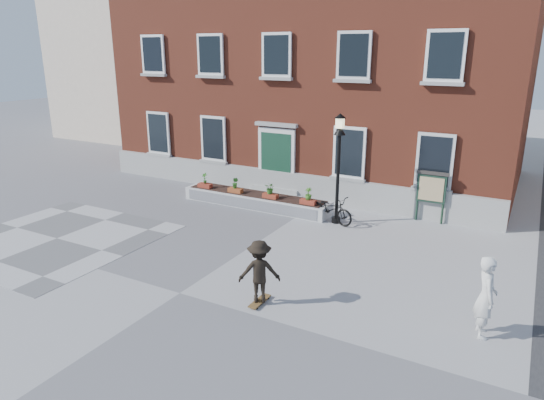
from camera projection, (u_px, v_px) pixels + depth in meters
The scene contains 10 objects.
ground at pixel (180, 293), 12.44m from camera, with size 100.00×100.00×0.00m, color #949496.
checker_patch at pixel (57, 238), 16.05m from camera, with size 6.00×6.00×0.01m, color #5C5D5F.
distant_building at pixel (157, 43), 35.56m from camera, with size 10.00×12.00×13.00m, color beige.
bicycle at pixel (330, 209), 17.44m from camera, with size 0.67×1.91×1.01m, color black.
bystander at pixel (486, 297), 10.35m from camera, with size 0.68×0.44×1.85m, color silver.
brick_building at pixel (327, 43), 23.19m from camera, with size 18.40×10.85×12.60m.
planter_assembly at pixel (256, 199), 19.27m from camera, with size 6.20×1.12×1.15m.
lamp_post at pixel (339, 154), 16.80m from camera, with size 0.40×0.40×3.93m.
notice_board at pixel (432, 188), 17.25m from camera, with size 1.10×0.16×1.87m.
skateboarder at pixel (259, 271), 11.69m from camera, with size 1.18×1.03×1.65m.
Camera 1 is at (7.48, -8.64, 5.96)m, focal length 32.00 mm.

